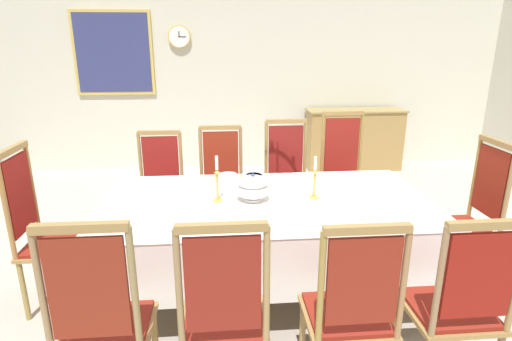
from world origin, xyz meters
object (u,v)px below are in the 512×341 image
(chair_north_a, at_px, (161,185))
(bowl_near_left, at_px, (254,176))
(dining_table, at_px, (266,209))
(framed_painting, at_px, (113,53))
(chair_north_c, at_px, (287,179))
(spoon_secondary, at_px, (215,177))
(chair_head_west, at_px, (43,229))
(candlestick_east, at_px, (315,182))
(chair_north_d, at_px, (343,175))
(chair_south_a, at_px, (102,320))
(spoon_primary, at_px, (241,177))
(chair_south_c, at_px, (351,310))
(soup_tureen, at_px, (253,187))
(chair_north_b, at_px, (222,182))
(mounted_clock, at_px, (179,37))
(candlestick_west, at_px, (217,184))
(sideboard, at_px, (354,139))
(chair_south_d, at_px, (457,304))
(bowl_near_right, at_px, (228,176))
(chair_head_east, at_px, (470,215))

(chair_north_a, xyz_separation_m, bowl_near_left, (0.85, -0.52, 0.24))
(dining_table, relative_size, bowl_near_left, 14.15)
(bowl_near_left, xyz_separation_m, framed_painting, (-1.75, 2.93, 0.93))
(chair_north_c, bearing_deg, spoon_secondary, 35.03)
(chair_head_west, bearing_deg, candlestick_east, 90.00)
(chair_north_c, bearing_deg, dining_table, 72.71)
(dining_table, xyz_separation_m, chair_north_d, (0.88, 1.03, -0.09))
(chair_south_a, bearing_deg, dining_table, 48.65)
(dining_table, bearing_deg, bowl_near_left, 95.69)
(dining_table, distance_m, spoon_primary, 0.55)
(chair_south_c, distance_m, bowl_near_left, 1.58)
(soup_tureen, relative_size, candlestick_east, 0.78)
(chair_north_b, height_order, mounted_clock, mounted_clock)
(chair_north_d, relative_size, bowl_near_left, 7.37)
(framed_painting, bearing_deg, candlestick_west, -67.03)
(sideboard, bearing_deg, chair_north_d, 69.55)
(chair_south_d, distance_m, framed_painting, 5.33)
(chair_head_west, height_order, soup_tureen, chair_head_west)
(chair_north_d, distance_m, framed_painting, 3.77)
(bowl_near_left, relative_size, spoon_primary, 0.94)
(dining_table, xyz_separation_m, chair_south_a, (-0.90, -1.03, -0.12))
(chair_north_a, distance_m, sideboard, 3.37)
(soup_tureen, xyz_separation_m, candlestick_west, (-0.25, 0.00, 0.04))
(chair_north_a, xyz_separation_m, mounted_clock, (0.04, 2.40, 1.38))
(chair_north_a, bearing_deg, bowl_near_right, 141.70)
(chair_north_a, bearing_deg, soup_tureen, 128.31)
(soup_tureen, xyz_separation_m, mounted_clock, (-0.77, 3.42, 1.07))
(chair_south_d, bearing_deg, spoon_secondary, 128.65)
(soup_tureen, distance_m, candlestick_east, 0.45)
(soup_tureen, bearing_deg, spoon_primary, 96.39)
(chair_south_a, distance_m, framed_painting, 4.69)
(dining_table, distance_m, framed_painting, 4.01)
(mounted_clock, bearing_deg, soup_tureen, -77.30)
(chair_north_c, height_order, bowl_near_left, chair_north_c)
(spoon_primary, height_order, mounted_clock, mounted_clock)
(chair_south_a, xyz_separation_m, mounted_clock, (0.04, 4.45, 1.35))
(chair_head_east, relative_size, candlestick_west, 3.50)
(chair_north_c, height_order, framed_painting, framed_painting)
(chair_head_west, height_order, chair_head_east, chair_head_west)
(candlestick_west, bearing_deg, bowl_near_left, 59.11)
(dining_table, height_order, chair_north_d, chair_north_d)
(spoon_primary, bearing_deg, chair_head_east, -2.77)
(candlestick_west, bearing_deg, spoon_primary, 69.80)
(candlestick_east, bearing_deg, framed_painting, 122.09)
(mounted_clock, bearing_deg, spoon_primary, -76.18)
(chair_north_c, bearing_deg, chair_north_b, 0.28)
(chair_north_c, bearing_deg, chair_south_c, 90.00)
(spoon_primary, xyz_separation_m, framed_painting, (-1.65, 2.91, 0.94))
(chair_head_west, distance_m, framed_painting, 3.62)
(mounted_clock, distance_m, framed_painting, 0.96)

